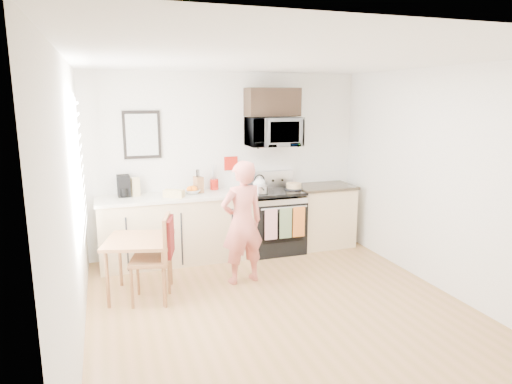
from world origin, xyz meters
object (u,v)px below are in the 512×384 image
object	(u,v)px
microwave	(273,132)
dining_table	(139,246)
person	(242,222)
range	(275,222)
cake	(294,186)
chair	(162,247)

from	to	relation	value
microwave	dining_table	world-z (taller)	microwave
person	dining_table	bearing A→B (deg)	-8.38
range	microwave	distance (m)	1.33
person	cake	xyz separation A→B (m)	(1.08, 0.93, 0.21)
chair	person	bearing A→B (deg)	28.60
range	chair	world-z (taller)	range
range	person	world-z (taller)	person
range	microwave	size ratio (longest dim) A/B	1.53
dining_table	chair	size ratio (longest dim) A/B	0.78
range	microwave	bearing A→B (deg)	90.06
range	cake	distance (m)	0.60
chair	cake	world-z (taller)	cake
microwave	chair	distance (m)	2.49
person	chair	distance (m)	1.03
microwave	dining_table	size ratio (longest dim) A/B	0.98
microwave	person	xyz separation A→B (m)	(-0.80, -1.07, -1.00)
dining_table	chair	xyz separation A→B (m)	(0.23, -0.22, 0.03)
person	cake	size ratio (longest dim) A/B	5.64
range	person	size ratio (longest dim) A/B	0.76
person	chair	size ratio (longest dim) A/B	1.54
microwave	cake	size ratio (longest dim) A/B	2.81
cake	dining_table	bearing A→B (deg)	-157.54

